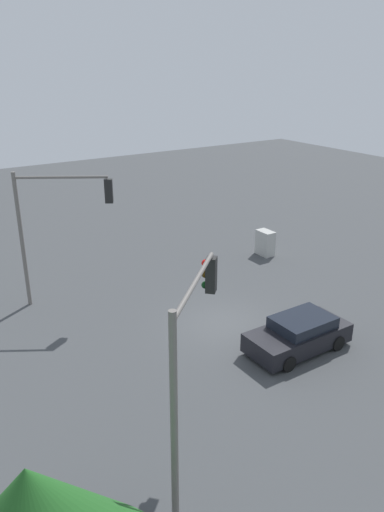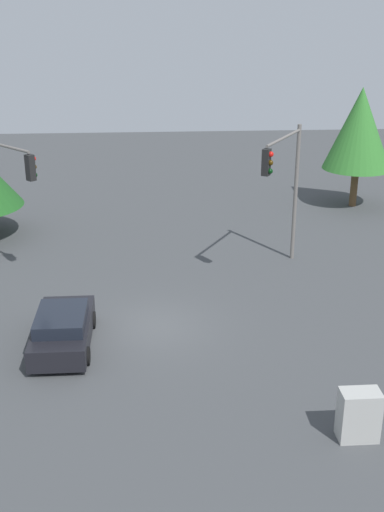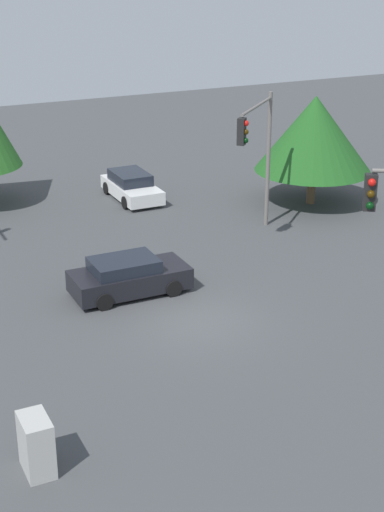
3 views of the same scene
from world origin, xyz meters
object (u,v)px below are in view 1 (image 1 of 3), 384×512
at_px(sedan_dark, 299,334).
at_px(traffic_signal_main, 191,347).
at_px(electrical_cabinet, 265,243).
at_px(traffic_signal_cross, 56,216).

relative_size(sedan_dark, traffic_signal_main, 0.71).
bearing_deg(traffic_signal_main, electrical_cabinet, -0.48).
height_order(traffic_signal_main, electrical_cabinet, traffic_signal_main).
bearing_deg(traffic_signal_main, sedan_dark, -19.15).
bearing_deg(electrical_cabinet, traffic_signal_main, 132.53).
bearing_deg(sedan_dark, electrical_cabinet, -33.60).
bearing_deg(traffic_signal_cross, traffic_signal_main, -62.54).
distance_m(sedan_dark, traffic_signal_main, 8.52).
bearing_deg(traffic_signal_main, traffic_signal_cross, 43.55).
distance_m(sedan_dark, electrical_cabinet, 10.39).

